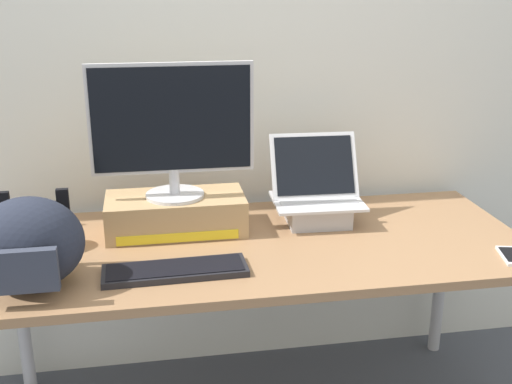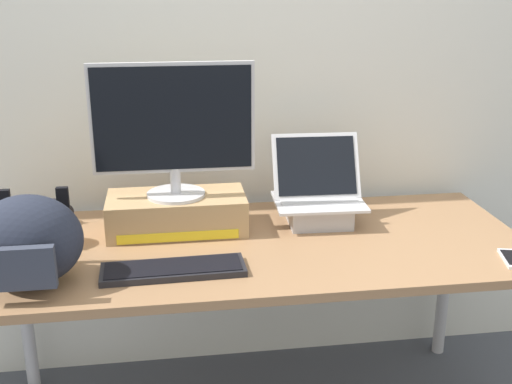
{
  "view_description": "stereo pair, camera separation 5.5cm",
  "coord_description": "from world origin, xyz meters",
  "px_view_note": "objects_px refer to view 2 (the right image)",
  "views": [
    {
      "loc": [
        -0.34,
        -1.98,
        1.58
      ],
      "look_at": [
        0.0,
        0.0,
        0.9
      ],
      "focal_mm": 45.15,
      "sensor_mm": 36.0,
      "label": 1
    },
    {
      "loc": [
        -0.29,
        -1.99,
        1.58
      ],
      "look_at": [
        0.0,
        0.0,
        0.9
      ],
      "focal_mm": 45.15,
      "sensor_mm": 36.0,
      "label": 2
    }
  ],
  "objects_px": {
    "toner_box_yellow": "(177,213)",
    "external_keyboard": "(173,269)",
    "desktop_monitor": "(173,127)",
    "coffee_mug": "(51,213)",
    "messenger_backpack": "(28,241)",
    "plush_toy": "(62,230)",
    "open_laptop": "(318,204)"
  },
  "relations": [
    {
      "from": "desktop_monitor",
      "to": "open_laptop",
      "type": "distance_m",
      "value": 0.6
    },
    {
      "from": "external_keyboard",
      "to": "toner_box_yellow",
      "type": "bearing_deg",
      "value": 84.69
    },
    {
      "from": "open_laptop",
      "to": "coffee_mug",
      "type": "relative_size",
      "value": 2.63
    },
    {
      "from": "desktop_monitor",
      "to": "messenger_backpack",
      "type": "height_order",
      "value": "desktop_monitor"
    },
    {
      "from": "toner_box_yellow",
      "to": "external_keyboard",
      "type": "height_order",
      "value": "toner_box_yellow"
    },
    {
      "from": "coffee_mug",
      "to": "plush_toy",
      "type": "height_order",
      "value": "plush_toy"
    },
    {
      "from": "desktop_monitor",
      "to": "coffee_mug",
      "type": "bearing_deg",
      "value": 165.69
    },
    {
      "from": "plush_toy",
      "to": "coffee_mug",
      "type": "bearing_deg",
      "value": 108.59
    },
    {
      "from": "toner_box_yellow",
      "to": "open_laptop",
      "type": "distance_m",
      "value": 0.51
    },
    {
      "from": "plush_toy",
      "to": "messenger_backpack",
      "type": "bearing_deg",
      "value": -100.27
    },
    {
      "from": "desktop_monitor",
      "to": "messenger_backpack",
      "type": "distance_m",
      "value": 0.61
    },
    {
      "from": "toner_box_yellow",
      "to": "coffee_mug",
      "type": "relative_size",
      "value": 3.84
    },
    {
      "from": "toner_box_yellow",
      "to": "coffee_mug",
      "type": "xyz_separation_m",
      "value": [
        -0.45,
        0.12,
        -0.02
      ]
    },
    {
      "from": "messenger_backpack",
      "to": "plush_toy",
      "type": "relative_size",
      "value": 2.84
    },
    {
      "from": "open_laptop",
      "to": "plush_toy",
      "type": "xyz_separation_m",
      "value": [
        -0.9,
        -0.09,
        -0.01
      ]
    },
    {
      "from": "open_laptop",
      "to": "external_keyboard",
      "type": "relative_size",
      "value": 0.75
    },
    {
      "from": "external_keyboard",
      "to": "coffee_mug",
      "type": "height_order",
      "value": "coffee_mug"
    },
    {
      "from": "toner_box_yellow",
      "to": "plush_toy",
      "type": "xyz_separation_m",
      "value": [
        -0.38,
        -0.08,
        -0.01
      ]
    },
    {
      "from": "toner_box_yellow",
      "to": "open_laptop",
      "type": "height_order",
      "value": "open_laptop"
    },
    {
      "from": "open_laptop",
      "to": "messenger_backpack",
      "type": "relative_size",
      "value": 1.06
    },
    {
      "from": "desktop_monitor",
      "to": "messenger_backpack",
      "type": "xyz_separation_m",
      "value": [
        -0.43,
        -0.36,
        -0.24
      ]
    },
    {
      "from": "desktop_monitor",
      "to": "messenger_backpack",
      "type": "relative_size",
      "value": 1.77
    },
    {
      "from": "external_keyboard",
      "to": "messenger_backpack",
      "type": "xyz_separation_m",
      "value": [
        -0.41,
        -0.01,
        0.12
      ]
    },
    {
      "from": "toner_box_yellow",
      "to": "external_keyboard",
      "type": "distance_m",
      "value": 0.35
    },
    {
      "from": "desktop_monitor",
      "to": "open_laptop",
      "type": "bearing_deg",
      "value": 1.76
    },
    {
      "from": "messenger_backpack",
      "to": "plush_toy",
      "type": "bearing_deg",
      "value": 80.0
    },
    {
      "from": "desktop_monitor",
      "to": "toner_box_yellow",
      "type": "bearing_deg",
      "value": 89.71
    },
    {
      "from": "external_keyboard",
      "to": "messenger_backpack",
      "type": "height_order",
      "value": "messenger_backpack"
    },
    {
      "from": "open_laptop",
      "to": "desktop_monitor",
      "type": "bearing_deg",
      "value": -176.71
    },
    {
      "from": "open_laptop",
      "to": "messenger_backpack",
      "type": "xyz_separation_m",
      "value": [
        -0.95,
        -0.36,
        0.07
      ]
    },
    {
      "from": "toner_box_yellow",
      "to": "desktop_monitor",
      "type": "height_order",
      "value": "desktop_monitor"
    },
    {
      "from": "desktop_monitor",
      "to": "plush_toy",
      "type": "relative_size",
      "value": 5.04
    }
  ]
}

